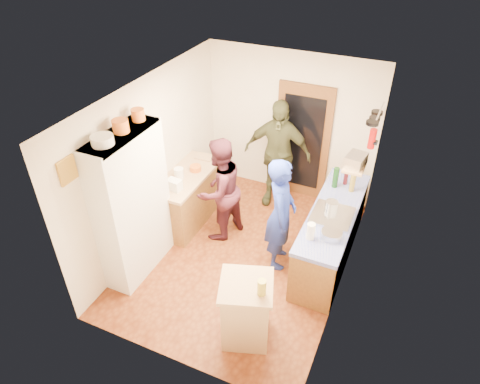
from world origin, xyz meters
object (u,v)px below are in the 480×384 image
Objects in this scene: hutch_body at (133,206)px; person_hob at (283,216)px; island_base at (246,312)px; person_left at (223,190)px; person_back at (278,154)px; right_counter_base at (331,235)px.

person_hob is (1.86, 0.89, -0.22)m from hutch_body.
hutch_body is 2.56× the size of island_base.
person_back is (0.46, 1.18, 0.12)m from person_left.
hutch_body is 2.90m from right_counter_base.
island_base is 0.50× the size of person_left.
island_base is at bearing -83.62° from person_back.
person_hob is 1.57m from person_back.
right_counter_base is 1.71m from person_back.
hutch_body reaches higher than person_hob.
island_base is at bearing 166.46° from person_hob.
right_counter_base is at bearing 72.15° from island_base.
island_base is at bearing 53.54° from person_left.
hutch_body is 1.25× the size of person_hob.
hutch_body is at bearing -124.81° from person_back.
person_back is (1.26, 2.34, -0.13)m from hutch_body.
person_back is at bearing 140.01° from right_counter_base.
right_counter_base is 1.13× the size of person_back.
island_base is (1.91, -0.52, -0.67)m from hutch_body.
right_counter_base is (2.50, 1.30, -0.68)m from hutch_body.
hutch_body reaches higher than right_counter_base.
person_left is at bearing 55.38° from hutch_body.
person_back is at bearing 178.64° from person_left.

